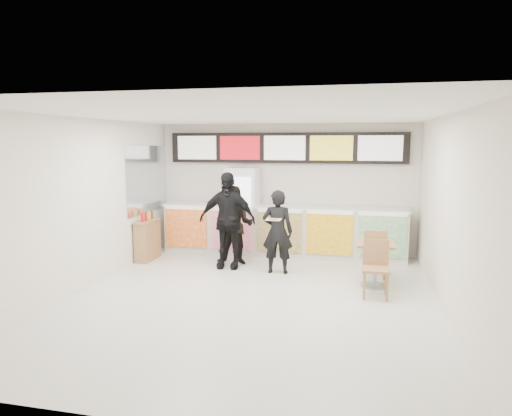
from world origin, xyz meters
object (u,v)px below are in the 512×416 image
(service_counter, at_px, (282,230))
(drinks_fridge, at_px, (243,211))
(cafe_table, at_px, (375,256))
(condiment_ledge, at_px, (148,240))
(customer_left, at_px, (235,225))
(customer_mid, at_px, (227,220))
(customer_main, at_px, (277,232))

(service_counter, height_order, drinks_fridge, drinks_fridge)
(cafe_table, xyz_separation_m, condiment_ledge, (-4.83, 0.87, -0.10))
(service_counter, relative_size, drinks_fridge, 2.78)
(drinks_fridge, xyz_separation_m, customer_left, (0.08, -0.99, -0.17))
(cafe_table, bearing_deg, customer_left, 161.91)
(customer_mid, bearing_deg, customer_left, 71.68)
(customer_left, bearing_deg, condiment_ledge, -175.63)
(customer_main, bearing_deg, service_counter, -87.23)
(customer_left, distance_m, customer_mid, 0.36)
(drinks_fridge, bearing_deg, customer_main, -53.83)
(service_counter, distance_m, cafe_table, 2.80)
(cafe_table, bearing_deg, service_counter, 136.56)
(service_counter, distance_m, customer_left, 1.32)
(customer_main, relative_size, cafe_table, 1.02)
(drinks_fridge, bearing_deg, customer_left, -85.24)
(drinks_fridge, height_order, customer_mid, drinks_fridge)
(customer_main, xyz_separation_m, customer_mid, (-1.08, 0.18, 0.16))
(service_counter, xyz_separation_m, customer_mid, (-0.93, -1.29, 0.42))
(service_counter, bearing_deg, condiment_ledge, -158.95)
(customer_left, xyz_separation_m, condiment_ledge, (-1.97, -0.11, -0.38))
(customer_mid, xyz_separation_m, condiment_ledge, (-1.89, 0.20, -0.54))
(service_counter, xyz_separation_m, customer_main, (0.15, -1.47, 0.26))
(customer_left, bearing_deg, service_counter, 50.08)
(cafe_table, bearing_deg, customer_mid, 167.99)
(customer_main, distance_m, customer_mid, 1.11)
(drinks_fridge, distance_m, cafe_table, 3.57)
(customer_main, height_order, cafe_table, customer_main)
(drinks_fridge, xyz_separation_m, condiment_ledge, (-1.89, -1.10, -0.55))
(service_counter, relative_size, customer_left, 3.33)
(customer_main, bearing_deg, customer_mid, -12.48)
(service_counter, xyz_separation_m, drinks_fridge, (-0.93, 0.02, 0.43))
(customer_left, relative_size, cafe_table, 1.02)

